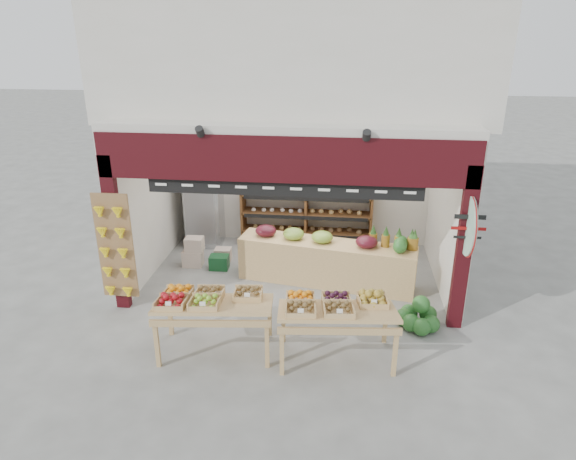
# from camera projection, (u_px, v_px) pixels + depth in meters

# --- Properties ---
(ground) EXTENTS (60.00, 60.00, 0.00)m
(ground) POSITION_uv_depth(u_px,v_px,m) (290.00, 286.00, 9.50)
(ground) COLOR slate
(ground) RESTS_ON ground
(shop_structure) EXTENTS (6.36, 5.12, 5.40)m
(shop_structure) POSITION_uv_depth(u_px,v_px,m) (300.00, 58.00, 9.54)
(shop_structure) COLOR silver
(shop_structure) RESTS_ON ground
(banana_board) EXTENTS (0.60, 0.15, 1.80)m
(banana_board) POSITION_uv_depth(u_px,v_px,m) (115.00, 249.00, 8.29)
(banana_board) COLOR brown
(banana_board) RESTS_ON ground
(gift_sign) EXTENTS (0.04, 0.93, 0.92)m
(gift_sign) POSITION_uv_depth(u_px,v_px,m) (468.00, 226.00, 7.50)
(gift_sign) COLOR #A6D1BD
(gift_sign) RESTS_ON ground
(back_shelving) EXTENTS (2.81, 0.46, 1.75)m
(back_shelving) POSITION_uv_depth(u_px,v_px,m) (306.00, 199.00, 10.91)
(back_shelving) COLOR brown
(back_shelving) RESTS_ON ground
(refrigerator) EXTENTS (0.79, 0.79, 1.91)m
(refrigerator) POSITION_uv_depth(u_px,v_px,m) (204.00, 202.00, 11.05)
(refrigerator) COLOR #B4B5BB
(refrigerator) RESTS_ON ground
(cardboard_stack) EXTENTS (0.94, 0.68, 0.61)m
(cardboard_stack) POSITION_uv_depth(u_px,v_px,m) (206.00, 255.00, 10.24)
(cardboard_stack) COLOR beige
(cardboard_stack) RESTS_ON ground
(mid_counter) EXTENTS (3.30, 1.18, 1.03)m
(mid_counter) POSITION_uv_depth(u_px,v_px,m) (326.00, 261.00, 9.46)
(mid_counter) COLOR tan
(mid_counter) RESTS_ON ground
(display_table_left) EXTENTS (1.74, 1.09, 1.05)m
(display_table_left) POSITION_uv_depth(u_px,v_px,m) (207.00, 301.00, 7.34)
(display_table_left) COLOR tan
(display_table_left) RESTS_ON ground
(display_table_right) EXTENTS (1.73, 1.07, 1.05)m
(display_table_right) POSITION_uv_depth(u_px,v_px,m) (333.00, 307.00, 7.17)
(display_table_right) COLOR tan
(display_table_right) RESTS_ON ground
(watermelon_pile) EXTENTS (0.69, 0.69, 0.54)m
(watermelon_pile) POSITION_uv_depth(u_px,v_px,m) (418.00, 317.00, 8.12)
(watermelon_pile) COLOR #1C541C
(watermelon_pile) RESTS_ON ground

